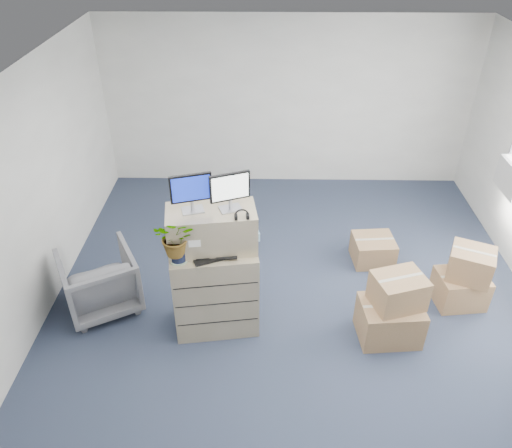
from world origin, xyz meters
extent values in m
plane|color=#242C41|center=(0.00, 0.00, 0.00)|extent=(7.00, 7.00, 0.00)
cube|color=beige|center=(0.00, 3.51, 1.40)|extent=(6.00, 0.02, 2.80)
cube|color=gray|center=(-0.92, -0.07, 0.54)|extent=(1.01, 0.70, 1.09)
cube|color=gray|center=(-0.93, -0.01, 1.32)|extent=(0.99, 0.60, 0.47)
cube|color=#99999E|center=(-1.11, -0.02, 1.56)|extent=(0.26, 0.22, 0.02)
cylinder|color=#99999E|center=(-1.11, -0.02, 1.62)|extent=(0.04, 0.04, 0.10)
cube|color=black|center=(-1.11, -0.02, 1.83)|extent=(0.42, 0.15, 0.31)
cube|color=navy|center=(-1.11, -0.03, 1.83)|extent=(0.37, 0.12, 0.26)
cube|color=#99999E|center=(-0.72, 0.02, 1.56)|extent=(0.27, 0.23, 0.02)
cylinder|color=#99999E|center=(-0.72, 0.02, 1.62)|extent=(0.04, 0.04, 0.10)
cube|color=black|center=(-0.72, 0.02, 1.82)|extent=(0.41, 0.18, 0.30)
cube|color=white|center=(-0.72, 0.00, 1.82)|extent=(0.36, 0.14, 0.26)
torus|color=black|center=(-0.60, -0.15, 1.60)|extent=(0.14, 0.04, 0.14)
cube|color=black|center=(-0.89, -0.18, 1.10)|extent=(0.53, 0.38, 0.03)
ellipsoid|color=silver|center=(-0.53, -0.11, 1.11)|extent=(0.09, 0.06, 0.03)
cylinder|color=gray|center=(-0.87, 0.00, 1.22)|extent=(0.08, 0.08, 0.27)
cube|color=silver|center=(-0.94, -0.04, 1.10)|extent=(0.07, 0.06, 0.02)
cube|color=black|center=(-0.94, -0.04, 1.17)|extent=(0.06, 0.05, 0.11)
cube|color=black|center=(-0.63, 0.08, 1.12)|extent=(0.20, 0.16, 0.06)
cube|color=#3992C3|center=(-0.56, 0.05, 1.20)|extent=(0.29, 0.19, 0.10)
cylinder|color=#94AB8A|center=(-1.26, -0.25, 1.10)|extent=(0.20, 0.20, 0.02)
cylinder|color=black|center=(-1.26, -0.25, 1.17)|extent=(0.17, 0.17, 0.13)
imported|color=#18561A|center=(-1.26, -0.25, 1.35)|extent=(0.46, 0.50, 0.35)
imported|color=slate|center=(-2.35, 0.22, 0.43)|extent=(1.10, 1.07, 0.85)
cube|color=olive|center=(1.06, -0.23, 0.23)|extent=(0.72, 0.58, 0.47)
cube|color=olive|center=(2.06, 0.36, 0.21)|extent=(0.63, 0.54, 0.42)
cube|color=olive|center=(1.13, 1.18, 0.18)|extent=(0.58, 0.54, 0.36)
cube|color=olive|center=(1.10, -0.20, 0.66)|extent=(0.64, 0.57, 0.38)
cube|color=olive|center=(2.09, 0.35, 0.61)|extent=(0.62, 0.60, 0.38)
camera|label=1|loc=(-0.38, -4.34, 4.32)|focal=35.00mm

